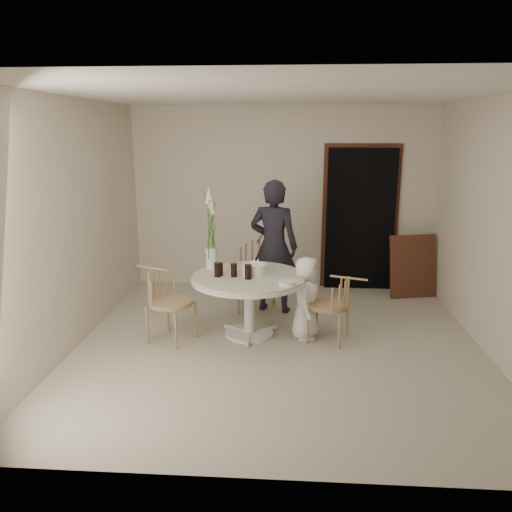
# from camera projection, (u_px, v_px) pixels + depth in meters

# --- Properties ---
(ground) EXTENTS (4.50, 4.50, 0.00)m
(ground) POSITION_uv_depth(u_px,v_px,m) (278.00, 344.00, 5.63)
(ground) COLOR #BCB4A1
(ground) RESTS_ON ground
(room_shell) EXTENTS (4.50, 4.50, 4.50)m
(room_shell) POSITION_uv_depth(u_px,v_px,m) (280.00, 201.00, 5.23)
(room_shell) COLOR silver
(room_shell) RESTS_ON ground
(doorway) EXTENTS (1.00, 0.10, 2.10)m
(doorway) POSITION_uv_depth(u_px,v_px,m) (360.00, 220.00, 7.41)
(doorway) COLOR black
(doorway) RESTS_ON ground
(door_trim) EXTENTS (1.12, 0.03, 2.22)m
(door_trim) POSITION_uv_depth(u_px,v_px,m) (360.00, 215.00, 7.43)
(door_trim) COLOR brown
(door_trim) RESTS_ON ground
(table) EXTENTS (1.33, 1.33, 0.73)m
(table) POSITION_uv_depth(u_px,v_px,m) (249.00, 285.00, 5.74)
(table) COLOR silver
(table) RESTS_ON ground
(picture_frame) EXTENTS (0.70, 0.35, 0.90)m
(picture_frame) POSITION_uv_depth(u_px,v_px,m) (413.00, 266.00, 7.16)
(picture_frame) COLOR brown
(picture_frame) RESTS_ON ground
(chair_far) EXTENTS (0.55, 0.59, 0.93)m
(chair_far) POSITION_uv_depth(u_px,v_px,m) (258.00, 263.00, 6.73)
(chair_far) COLOR #A48759
(chair_far) RESTS_ON ground
(chair_right) EXTENTS (0.56, 0.54, 0.79)m
(chair_right) POSITION_uv_depth(u_px,v_px,m) (338.00, 299.00, 5.57)
(chair_right) COLOR #A48759
(chair_right) RESTS_ON ground
(chair_left) EXTENTS (0.61, 0.59, 0.85)m
(chair_left) POSITION_uv_depth(u_px,v_px,m) (162.00, 293.00, 5.65)
(chair_left) COLOR #A48759
(chair_left) RESTS_ON ground
(girl) EXTENTS (0.72, 0.55, 1.75)m
(girl) POSITION_uv_depth(u_px,v_px,m) (274.00, 247.00, 6.50)
(girl) COLOR black
(girl) RESTS_ON ground
(boy) EXTENTS (0.36, 0.50, 0.96)m
(boy) POSITION_uv_depth(u_px,v_px,m) (306.00, 298.00, 5.71)
(boy) COLOR white
(boy) RESTS_ON ground
(birthday_cake) EXTENTS (0.27, 0.27, 0.18)m
(birthday_cake) POSITION_uv_depth(u_px,v_px,m) (254.00, 269.00, 5.73)
(birthday_cake) COLOR white
(birthday_cake) RESTS_ON table
(cola_tumbler_a) EXTENTS (0.09, 0.09, 0.15)m
(cola_tumbler_a) POSITION_uv_depth(u_px,v_px,m) (220.00, 269.00, 5.70)
(cola_tumbler_a) COLOR black
(cola_tumbler_a) RESTS_ON table
(cola_tumbler_b) EXTENTS (0.10, 0.10, 0.17)m
(cola_tumbler_b) POSITION_uv_depth(u_px,v_px,m) (248.00, 272.00, 5.56)
(cola_tumbler_b) COLOR black
(cola_tumbler_b) RESTS_ON table
(cola_tumbler_c) EXTENTS (0.10, 0.10, 0.16)m
(cola_tumbler_c) POSITION_uv_depth(u_px,v_px,m) (218.00, 270.00, 5.65)
(cola_tumbler_c) COLOR black
(cola_tumbler_c) RESTS_ON table
(cola_tumbler_d) EXTENTS (0.09, 0.09, 0.15)m
(cola_tumbler_d) POSITION_uv_depth(u_px,v_px,m) (234.00, 270.00, 5.65)
(cola_tumbler_d) COLOR black
(cola_tumbler_d) RESTS_ON table
(plate_stack) EXTENTS (0.22, 0.22, 0.05)m
(plate_stack) POSITION_uv_depth(u_px,v_px,m) (288.00, 283.00, 5.36)
(plate_stack) COLOR white
(plate_stack) RESTS_ON table
(flower_vase) EXTENTS (0.13, 0.13, 0.99)m
(flower_vase) POSITION_uv_depth(u_px,v_px,m) (211.00, 235.00, 5.91)
(flower_vase) COLOR white
(flower_vase) RESTS_ON table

